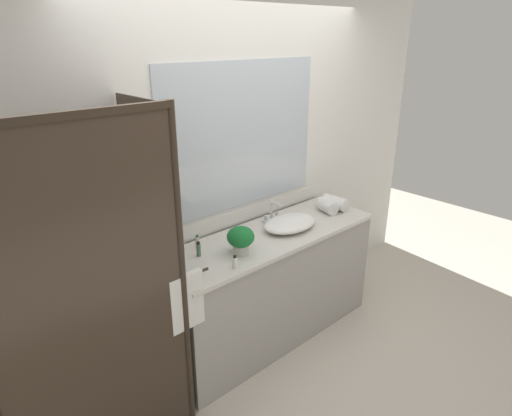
{
  "coord_description": "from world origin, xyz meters",
  "views": [
    {
      "loc": [
        -2.09,
        -2.13,
        2.29
      ],
      "look_at": [
        -0.15,
        0.0,
        1.15
      ],
      "focal_mm": 30.88,
      "sensor_mm": 36.0,
      "label": 1
    }
  ],
  "objects_px": {
    "potted_plant": "(241,238)",
    "soap_dish": "(237,235)",
    "amenity_bottle_body_wash": "(198,242)",
    "faucet": "(272,214)",
    "rolled_towel_near_edge": "(335,203)",
    "amenity_bottle_conditioner": "(235,262)",
    "amenity_bottle_lotion": "(199,249)",
    "sink_basin": "(290,223)",
    "rolled_towel_middle": "(327,206)"
  },
  "relations": [
    {
      "from": "potted_plant",
      "to": "amenity_bottle_lotion",
      "type": "bearing_deg",
      "value": 145.91
    },
    {
      "from": "amenity_bottle_body_wash",
      "to": "rolled_towel_near_edge",
      "type": "relative_size",
      "value": 0.45
    },
    {
      "from": "rolled_towel_middle",
      "to": "sink_basin",
      "type": "bearing_deg",
      "value": -177.61
    },
    {
      "from": "amenity_bottle_body_wash",
      "to": "faucet",
      "type": "bearing_deg",
      "value": -0.25
    },
    {
      "from": "faucet",
      "to": "soap_dish",
      "type": "height_order",
      "value": "faucet"
    },
    {
      "from": "amenity_bottle_lotion",
      "to": "amenity_bottle_conditioner",
      "type": "relative_size",
      "value": 1.18
    },
    {
      "from": "amenity_bottle_lotion",
      "to": "rolled_towel_middle",
      "type": "relative_size",
      "value": 0.57
    },
    {
      "from": "potted_plant",
      "to": "amenity_bottle_conditioner",
      "type": "bearing_deg",
      "value": -140.57
    },
    {
      "from": "amenity_bottle_conditioner",
      "to": "rolled_towel_near_edge",
      "type": "distance_m",
      "value": 1.3
    },
    {
      "from": "faucet",
      "to": "rolled_towel_near_edge",
      "type": "distance_m",
      "value": 0.61
    },
    {
      "from": "faucet",
      "to": "sink_basin",
      "type": "bearing_deg",
      "value": -90.0
    },
    {
      "from": "rolled_towel_middle",
      "to": "amenity_bottle_body_wash",
      "type": "bearing_deg",
      "value": 171.32
    },
    {
      "from": "amenity_bottle_body_wash",
      "to": "amenity_bottle_conditioner",
      "type": "bearing_deg",
      "value": -88.52
    },
    {
      "from": "soap_dish",
      "to": "amenity_bottle_body_wash",
      "type": "height_order",
      "value": "amenity_bottle_body_wash"
    },
    {
      "from": "potted_plant",
      "to": "amenity_bottle_lotion",
      "type": "relative_size",
      "value": 1.86
    },
    {
      "from": "amenity_bottle_lotion",
      "to": "amenity_bottle_conditioner",
      "type": "bearing_deg",
      "value": -75.83
    },
    {
      "from": "sink_basin",
      "to": "soap_dish",
      "type": "distance_m",
      "value": 0.43
    },
    {
      "from": "soap_dish",
      "to": "amenity_bottle_conditioner",
      "type": "distance_m",
      "value": 0.47
    },
    {
      "from": "faucet",
      "to": "amenity_bottle_body_wash",
      "type": "distance_m",
      "value": 0.72
    },
    {
      "from": "sink_basin",
      "to": "rolled_towel_middle",
      "type": "relative_size",
      "value": 2.51
    },
    {
      "from": "potted_plant",
      "to": "amenity_bottle_conditioner",
      "type": "xyz_separation_m",
      "value": [
        -0.16,
        -0.13,
        -0.07
      ]
    },
    {
      "from": "faucet",
      "to": "amenity_bottle_body_wash",
      "type": "relative_size",
      "value": 1.74
    },
    {
      "from": "amenity_bottle_lotion",
      "to": "potted_plant",
      "type": "bearing_deg",
      "value": -34.09
    },
    {
      "from": "amenity_bottle_lotion",
      "to": "rolled_towel_near_edge",
      "type": "relative_size",
      "value": 0.47
    },
    {
      "from": "faucet",
      "to": "amenity_bottle_body_wash",
      "type": "bearing_deg",
      "value": 179.75
    },
    {
      "from": "soap_dish",
      "to": "rolled_towel_near_edge",
      "type": "height_order",
      "value": "rolled_towel_near_edge"
    },
    {
      "from": "potted_plant",
      "to": "rolled_towel_near_edge",
      "type": "distance_m",
      "value": 1.13
    },
    {
      "from": "potted_plant",
      "to": "soap_dish",
      "type": "height_order",
      "value": "potted_plant"
    },
    {
      "from": "amenity_bottle_body_wash",
      "to": "amenity_bottle_conditioner",
      "type": "distance_m",
      "value": 0.39
    },
    {
      "from": "sink_basin",
      "to": "amenity_bottle_body_wash",
      "type": "distance_m",
      "value": 0.74
    },
    {
      "from": "potted_plant",
      "to": "soap_dish",
      "type": "bearing_deg",
      "value": 56.18
    },
    {
      "from": "potted_plant",
      "to": "amenity_bottle_lotion",
      "type": "distance_m",
      "value": 0.29
    },
    {
      "from": "rolled_towel_near_edge",
      "to": "potted_plant",
      "type": "bearing_deg",
      "value": -175.92
    },
    {
      "from": "soap_dish",
      "to": "rolled_towel_middle",
      "type": "height_order",
      "value": "rolled_towel_middle"
    },
    {
      "from": "potted_plant",
      "to": "faucet",
      "type": "bearing_deg",
      "value": 25.37
    },
    {
      "from": "potted_plant",
      "to": "rolled_towel_near_edge",
      "type": "bearing_deg",
      "value": 4.08
    },
    {
      "from": "soap_dish",
      "to": "amenity_bottle_body_wash",
      "type": "bearing_deg",
      "value": 172.19
    },
    {
      "from": "rolled_towel_near_edge",
      "to": "amenity_bottle_body_wash",
      "type": "bearing_deg",
      "value": 172.02
    },
    {
      "from": "rolled_towel_near_edge",
      "to": "faucet",
      "type": "bearing_deg",
      "value": 162.85
    },
    {
      "from": "amenity_bottle_body_wash",
      "to": "rolled_towel_middle",
      "type": "distance_m",
      "value": 1.2
    },
    {
      "from": "rolled_towel_middle",
      "to": "amenity_bottle_lotion",
      "type": "bearing_deg",
      "value": 176.4
    },
    {
      "from": "sink_basin",
      "to": "faucet",
      "type": "bearing_deg",
      "value": 90.0
    },
    {
      "from": "amenity_bottle_body_wash",
      "to": "potted_plant",
      "type": "bearing_deg",
      "value": -56.72
    },
    {
      "from": "amenity_bottle_conditioner",
      "to": "rolled_towel_near_edge",
      "type": "height_order",
      "value": "rolled_towel_near_edge"
    },
    {
      "from": "sink_basin",
      "to": "potted_plant",
      "type": "xyz_separation_m",
      "value": [
        -0.55,
        -0.06,
        0.07
      ]
    },
    {
      "from": "sink_basin",
      "to": "rolled_towel_near_edge",
      "type": "xyz_separation_m",
      "value": [
        0.58,
        0.02,
        0.01
      ]
    },
    {
      "from": "rolled_towel_middle",
      "to": "potted_plant",
      "type": "bearing_deg",
      "value": -175.44
    },
    {
      "from": "faucet",
      "to": "rolled_towel_near_edge",
      "type": "bearing_deg",
      "value": -17.15
    },
    {
      "from": "potted_plant",
      "to": "amenity_bottle_lotion",
      "type": "xyz_separation_m",
      "value": [
        -0.24,
        0.16,
        -0.06
      ]
    },
    {
      "from": "faucet",
      "to": "amenity_bottle_conditioner",
      "type": "bearing_deg",
      "value": -151.02
    }
  ]
}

